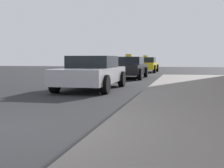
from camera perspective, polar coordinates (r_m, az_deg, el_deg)
The scene contains 3 objects.
car_silver at distance 11.98m, azimuth -3.67°, elevation 2.13°, with size 2.01×4.43×1.27m.
car_black at distance 18.63m, azimuth 2.95°, elevation 3.04°, with size 2.00×4.36×1.43m.
car_yellow at distance 26.96m, azimuth 6.01°, elevation 3.53°, with size 2.07×4.43×1.43m.
Camera 1 is at (3.24, -4.21, 1.18)m, focal length 50.44 mm.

